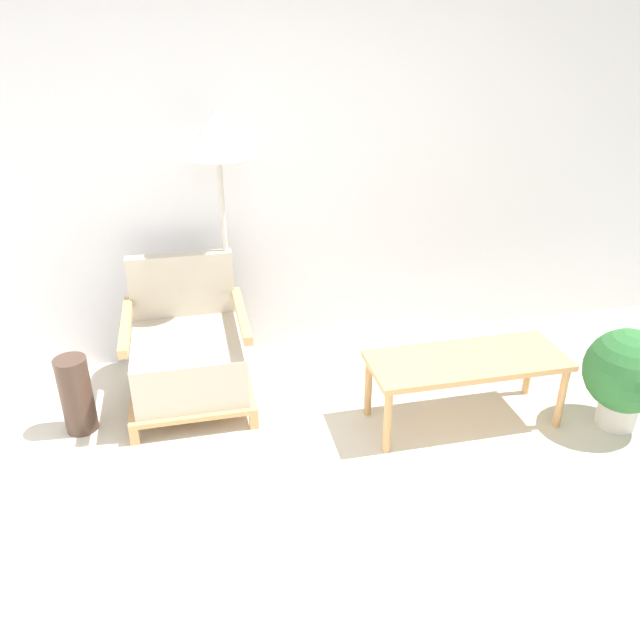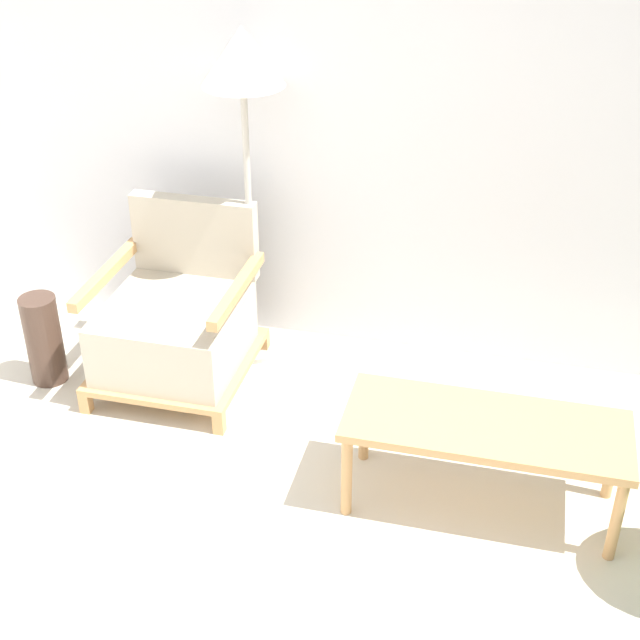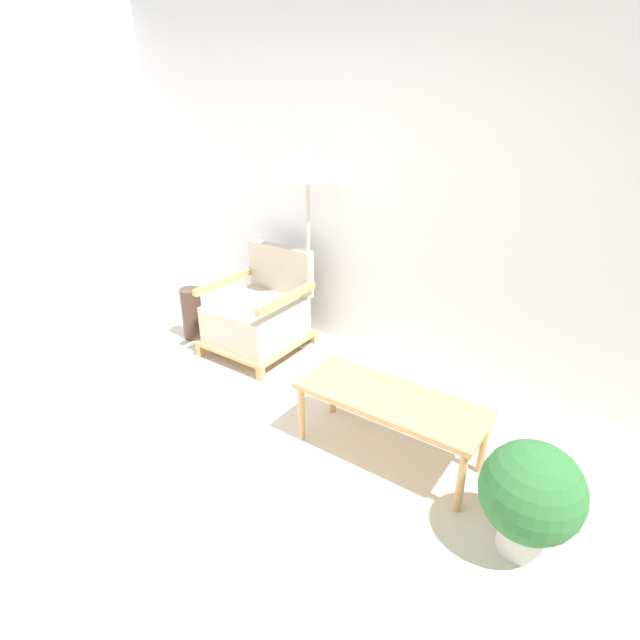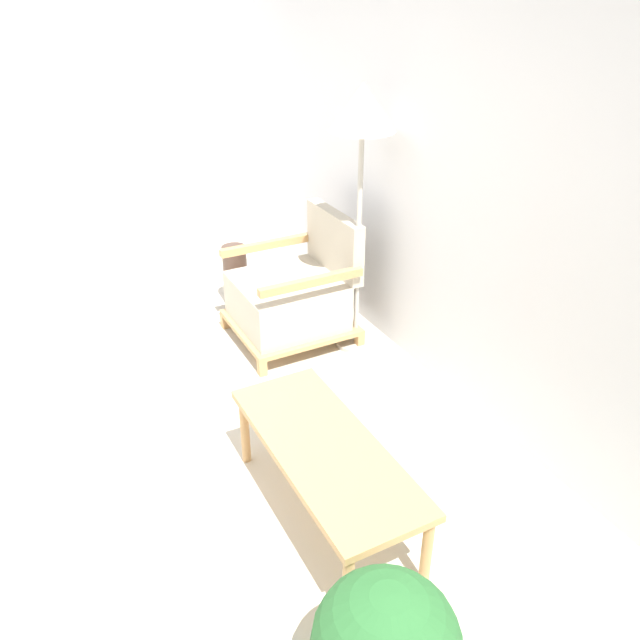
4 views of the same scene
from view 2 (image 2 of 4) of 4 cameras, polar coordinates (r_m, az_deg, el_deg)
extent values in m
cube|color=silver|center=(4.19, 2.51, 14.89)|extent=(8.00, 0.06, 2.70)
cube|color=tan|center=(4.30, -14.76, -5.12)|extent=(0.05, 0.05, 0.10)
cube|color=tan|center=(4.06, -6.47, -6.57)|extent=(0.05, 0.05, 0.10)
cube|color=tan|center=(4.80, -11.10, -0.45)|extent=(0.05, 0.05, 0.10)
cube|color=tan|center=(4.59, -3.61, -1.49)|extent=(0.05, 0.05, 0.10)
cube|color=tan|center=(4.38, -9.06, -2.55)|extent=(0.71, 0.74, 0.03)
cube|color=#BCB29E|center=(4.28, -9.34, -0.85)|extent=(0.63, 0.64, 0.30)
cube|color=#BCB29E|center=(4.40, -8.02, 5.35)|extent=(0.63, 0.08, 0.39)
cube|color=tan|center=(4.29, -13.53, 2.92)|extent=(0.05, 0.68, 0.05)
cube|color=tan|center=(4.05, -5.33, 1.96)|extent=(0.05, 0.68, 0.05)
cylinder|color=#B7B2A8|center=(4.62, -4.18, -1.83)|extent=(0.26, 0.26, 0.03)
cylinder|color=#B7B2A8|center=(4.28, -4.53, 5.98)|extent=(0.03, 0.03, 1.36)
cone|color=silver|center=(4.01, -5.02, 16.50)|extent=(0.37, 0.37, 0.26)
cube|color=tan|center=(3.51, 10.61, -6.69)|extent=(1.10, 0.43, 0.04)
cylinder|color=tan|center=(3.54, 1.71, -9.93)|extent=(0.04, 0.04, 0.38)
cylinder|color=tan|center=(3.54, 18.45, -12.03)|extent=(0.04, 0.04, 0.38)
cylinder|color=tan|center=(3.81, 2.86, -6.56)|extent=(0.04, 0.04, 0.38)
cylinder|color=tan|center=(3.80, 18.26, -8.49)|extent=(0.04, 0.04, 0.38)
cylinder|color=#473328|center=(4.48, -17.26, -1.20)|extent=(0.18, 0.18, 0.45)
camera|label=1|loc=(1.53, -68.45, -3.58)|focal=35.00mm
camera|label=3|loc=(1.28, 63.80, -10.43)|focal=28.00mm
camera|label=4|loc=(2.57, 57.94, 9.07)|focal=35.00mm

